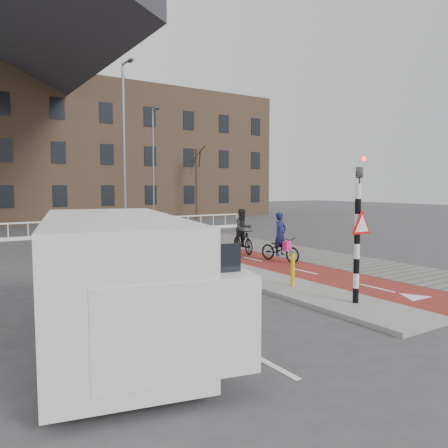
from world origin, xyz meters
TOP-DOWN VIEW (x-y plane):
  - ground at (0.00, 0.00)m, footprint 120.00×120.00m
  - bike_lane at (1.50, 10.00)m, footprint 2.50×60.00m
  - sidewalk at (4.30, 10.00)m, footprint 3.00×60.00m
  - curb_island at (-0.70, 4.00)m, footprint 1.80×16.00m
  - traffic_signal at (-0.60, -2.02)m, footprint 0.80×0.80m
  - bollard at (-0.67, 0.19)m, footprint 0.12×0.12m
  - cyclist_near at (2.12, 4.03)m, footprint 1.00×1.92m
  - cyclist_far at (2.07, 6.49)m, footprint 0.92×1.87m
  - van at (-6.39, -1.32)m, footprint 3.44×5.93m
  - railing at (-5.00, 17.00)m, footprint 28.00×0.10m
  - townhouse_row at (-3.00, 32.00)m, footprint 46.00×10.00m
  - tree_right at (10.15, 24.95)m, footprint 0.20×0.20m
  - streetlight_near at (-1.56, 11.10)m, footprint 0.12×0.12m
  - streetlight_right at (4.98, 22.60)m, footprint 0.12×0.12m

SIDE VIEW (x-z plane):
  - ground at x=0.00m, z-range 0.00..0.00m
  - bike_lane at x=1.50m, z-range 0.00..0.01m
  - sidewalk at x=4.30m, z-range 0.00..0.01m
  - curb_island at x=-0.70m, z-range 0.00..0.12m
  - railing at x=-5.00m, z-range -0.19..0.80m
  - bollard at x=-0.67m, z-range 0.12..1.04m
  - cyclist_near at x=2.12m, z-range -0.31..1.61m
  - cyclist_far at x=2.07m, z-range -0.16..1.79m
  - van at x=-6.39m, z-range 0.06..2.46m
  - traffic_signal at x=-0.60m, z-range 0.15..3.83m
  - tree_right at x=10.15m, z-range 0.00..6.26m
  - streetlight_near at x=-1.56m, z-range 0.00..8.70m
  - streetlight_right at x=4.98m, z-range 0.00..8.89m
  - townhouse_row at x=-3.00m, z-range -0.14..15.76m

